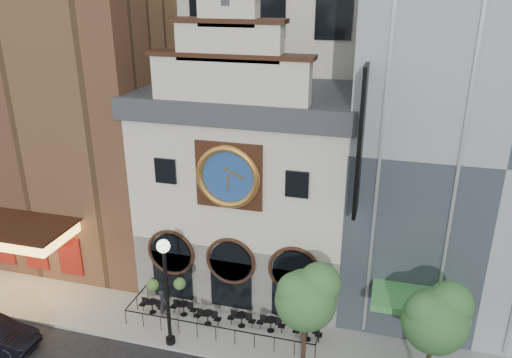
{
  "coord_description": "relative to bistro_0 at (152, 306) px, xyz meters",
  "views": [
    {
      "loc": [
        7.8,
        -18.96,
        17.87
      ],
      "look_at": [
        0.88,
        6.0,
        7.67
      ],
      "focal_mm": 35.0,
      "sensor_mm": 36.0,
      "label": 1
    }
  ],
  "objects": [
    {
      "name": "bistro_1",
      "position": [
        1.82,
        0.28,
        0.0
      ],
      "size": [
        1.58,
        0.68,
        0.9
      ],
      "color": "black",
      "rests_on": "sidewalk"
    },
    {
      "name": "cafe_railing",
      "position": [
        4.34,
        -0.02,
        -0.01
      ],
      "size": [
        10.6,
        2.6,
        0.9
      ],
      "primitive_type": null,
      "color": "black",
      "rests_on": "sidewalk"
    },
    {
      "name": "tree_right",
      "position": [
        14.91,
        -2.08,
        3.78
      ],
      "size": [
        3.0,
        2.89,
        5.78
      ],
      "color": "#382619",
      "rests_on": "sidewalk"
    },
    {
      "name": "ground",
      "position": [
        4.34,
        -2.52,
        -0.61
      ],
      "size": [
        120.0,
        120.0,
        0.0
      ],
      "primitive_type": "plane",
      "color": "black",
      "rests_on": "ground"
    },
    {
      "name": "theater_building",
      "position": [
        -8.66,
        7.44,
        11.99
      ],
      "size": [
        14.0,
        15.6,
        25.0
      ],
      "color": "brown",
      "rests_on": "ground"
    },
    {
      "name": "bistro_4",
      "position": [
        6.96,
        0.24,
        0.0
      ],
      "size": [
        1.58,
        0.68,
        0.9
      ],
      "color": "black",
      "rests_on": "sidewalk"
    },
    {
      "name": "lamppost",
      "position": [
        2.09,
        -2.12,
        3.33
      ],
      "size": [
        1.88,
        1.09,
        6.14
      ],
      "rotation": [
        0.0,
        0.0,
        0.36
      ],
      "color": "black",
      "rests_on": "sidewalk"
    },
    {
      "name": "sidewalk",
      "position": [
        4.34,
        -0.02,
        -0.54
      ],
      "size": [
        44.0,
        5.0,
        0.15
      ],
      "primitive_type": "cube",
      "color": "gray",
      "rests_on": "ground"
    },
    {
      "name": "retail_building",
      "position": [
        17.33,
        7.47,
        9.53
      ],
      "size": [
        14.0,
        14.4,
        20.0
      ],
      "color": "gray",
      "rests_on": "ground"
    },
    {
      "name": "tree_left",
      "position": [
        9.22,
        -2.08,
        3.79
      ],
      "size": [
        3.01,
        2.9,
        5.8
      ],
      "color": "#382619",
      "rests_on": "sidewalk"
    },
    {
      "name": "bistro_3",
      "position": [
        5.31,
        0.2,
        0.0
      ],
      "size": [
        1.58,
        0.68,
        0.9
      ],
      "color": "black",
      "rests_on": "sidewalk"
    },
    {
      "name": "bistro_0",
      "position": [
        0.0,
        0.0,
        0.0
      ],
      "size": [
        1.58,
        0.68,
        0.9
      ],
      "color": "black",
      "rests_on": "sidewalk"
    },
    {
      "name": "bistro_2",
      "position": [
        3.43,
        -0.13,
        0.0
      ],
      "size": [
        1.58,
        0.68,
        0.9
      ],
      "color": "black",
      "rests_on": "sidewalk"
    },
    {
      "name": "pedestrian",
      "position": [
        0.77,
        -0.12,
        0.38
      ],
      "size": [
        0.42,
        0.62,
        1.68
      ],
      "primitive_type": "imported",
      "rotation": [
        0.0,
        0.0,
        1.59
      ],
      "color": "black",
      "rests_on": "sidewalk"
    },
    {
      "name": "clock_building",
      "position": [
        4.34,
        5.31,
        6.07
      ],
      "size": [
        12.6,
        8.78,
        18.65
      ],
      "color": "#605E5B",
      "rests_on": "ground"
    },
    {
      "name": "bistro_5",
      "position": [
        9.0,
        0.06,
        0.0
      ],
      "size": [
        1.58,
        0.68,
        0.9
      ],
      "color": "black",
      "rests_on": "sidewalk"
    }
  ]
}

